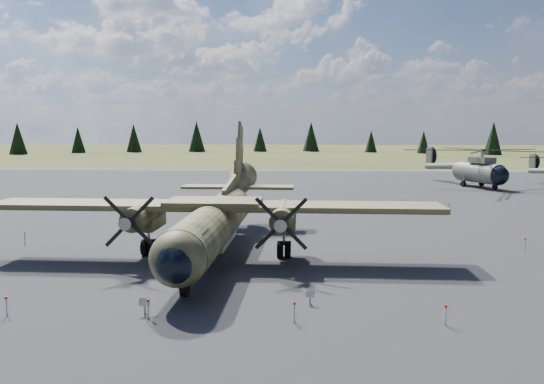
{
  "coord_description": "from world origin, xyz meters",
  "views": [
    {
      "loc": [
        2.34,
        -34.16,
        7.73
      ],
      "look_at": [
        0.16,
        2.0,
        3.49
      ],
      "focal_mm": 35.0,
      "sensor_mm": 36.0,
      "label": 1
    }
  ],
  "objects": [
    {
      "name": "ground",
      "position": [
        0.0,
        0.0,
        0.0
      ],
      "size": [
        500.0,
        500.0,
        0.0
      ],
      "primitive_type": "plane",
      "color": "brown",
      "rests_on": "ground"
    },
    {
      "name": "apron",
      "position": [
        0.0,
        10.0,
        0.0
      ],
      "size": [
        120.0,
        120.0,
        0.04
      ],
      "primitive_type": "cube",
      "color": "#58595D",
      "rests_on": "ground"
    },
    {
      "name": "transport_plane",
      "position": [
        -3.02,
        -1.99,
        2.57
      ],
      "size": [
        27.05,
        24.63,
        8.95
      ],
      "rotation": [
        0.0,
        0.0,
        -0.01
      ],
      "color": "#30381E",
      "rests_on": "ground"
    },
    {
      "name": "helicopter_near",
      "position": [
        25.89,
        38.62,
        3.68
      ],
      "size": [
        26.04,
        26.23,
        5.18
      ],
      "rotation": [
        0.0,
        0.0,
        0.34
      ],
      "color": "#676A5C",
      "rests_on": "ground"
    },
    {
      "name": "info_placard_left",
      "position": [
        -4.32,
        -12.96,
        0.47
      ],
      "size": [
        0.48,
        0.26,
        0.71
      ],
      "rotation": [
        0.0,
        0.0,
        0.16
      ],
      "color": "gray",
      "rests_on": "ground"
    },
    {
      "name": "info_placard_right",
      "position": [
        2.66,
        -11.28,
        0.42
      ],
      "size": [
        0.43,
        0.26,
        0.63
      ],
      "rotation": [
        0.0,
        0.0,
        -0.25
      ],
      "color": "gray",
      "rests_on": "ground"
    },
    {
      "name": "barrier_fence",
      "position": [
        -0.46,
        -0.08,
        0.51
      ],
      "size": [
        33.12,
        29.62,
        0.85
      ],
      "color": "silver",
      "rests_on": "ground"
    },
    {
      "name": "treeline",
      "position": [
        -6.42,
        3.18,
        4.74
      ],
      "size": [
        320.54,
        324.2,
        10.93
      ],
      "color": "black",
      "rests_on": "ground"
    }
  ]
}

